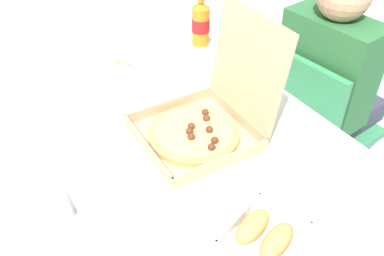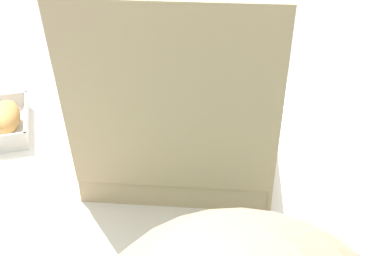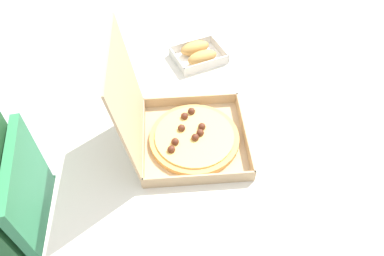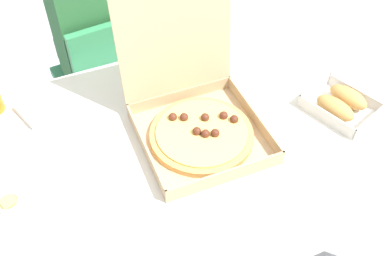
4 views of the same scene
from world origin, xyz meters
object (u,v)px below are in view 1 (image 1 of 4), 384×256
object	(u,v)px
diner_person	(332,80)
napkin_pile	(204,59)
paper_menu	(83,111)
chair	(313,125)
dipping_sauce_cup	(122,65)
cola_bottle	(201,23)
pizza_box_open	(204,122)
bread_side_box	(264,235)

from	to	relation	value
diner_person	napkin_pile	bearing A→B (deg)	-124.93
paper_menu	napkin_pile	world-z (taller)	napkin_pile
chair	napkin_pile	distance (m)	0.56
dipping_sauce_cup	napkin_pile	bearing A→B (deg)	66.66
cola_bottle	dipping_sauce_cup	xyz separation A→B (m)	(-0.00, -0.36, -0.08)
diner_person	dipping_sauce_cup	xyz separation A→B (m)	(-0.43, -0.72, 0.09)
diner_person	dipping_sauce_cup	distance (m)	0.85
pizza_box_open	dipping_sauce_cup	distance (m)	0.52
diner_person	cola_bottle	world-z (taller)	diner_person
chair	cola_bottle	world-z (taller)	cola_bottle
chair	pizza_box_open	bearing A→B (deg)	-82.73
pizza_box_open	dipping_sauce_cup	size ratio (longest dim) A/B	6.80
bread_side_box	paper_menu	world-z (taller)	bread_side_box
diner_person	paper_menu	world-z (taller)	diner_person
paper_menu	chair	bearing A→B (deg)	87.26
dipping_sauce_cup	pizza_box_open	bearing A→B (deg)	5.16
napkin_pile	chair	bearing A→B (deg)	50.48
chair	cola_bottle	xyz separation A→B (m)	(-0.43, -0.30, 0.38)
napkin_pile	dipping_sauce_cup	world-z (taller)	same
diner_person	dipping_sauce_cup	world-z (taller)	diner_person
diner_person	paper_menu	bearing A→B (deg)	-103.56
chair	bread_side_box	xyz separation A→B (m)	(0.49, -0.72, 0.31)
diner_person	napkin_pile	distance (m)	0.53
chair	napkin_pile	world-z (taller)	chair
pizza_box_open	paper_menu	size ratio (longest dim) A/B	1.81
diner_person	cola_bottle	size ratio (longest dim) A/B	5.14
pizza_box_open	chair	bearing A→B (deg)	97.27
pizza_box_open	napkin_pile	distance (m)	0.46
chair	cola_bottle	bearing A→B (deg)	-144.78
cola_bottle	dipping_sauce_cup	size ratio (longest dim) A/B	4.00
bread_side_box	cola_bottle	distance (m)	1.01
cola_bottle	napkin_pile	world-z (taller)	cola_bottle
chair	pizza_box_open	xyz separation A→B (m)	(0.08, -0.62, 0.33)
paper_menu	napkin_pile	distance (m)	0.54
pizza_box_open	bread_side_box	distance (m)	0.42
chair	paper_menu	world-z (taller)	chair
chair	dipping_sauce_cup	size ratio (longest dim) A/B	14.82
cola_bottle	diner_person	bearing A→B (deg)	40.44
bread_side_box	dipping_sauce_cup	size ratio (longest dim) A/B	4.07
napkin_pile	dipping_sauce_cup	bearing A→B (deg)	-113.34
diner_person	bread_side_box	xyz separation A→B (m)	(0.50, -0.78, 0.10)
pizza_box_open	napkin_pile	bearing A→B (deg)	146.42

